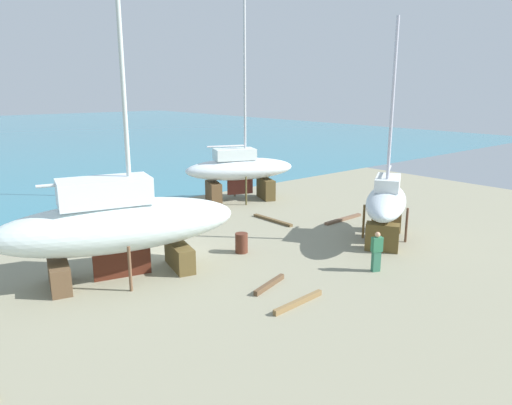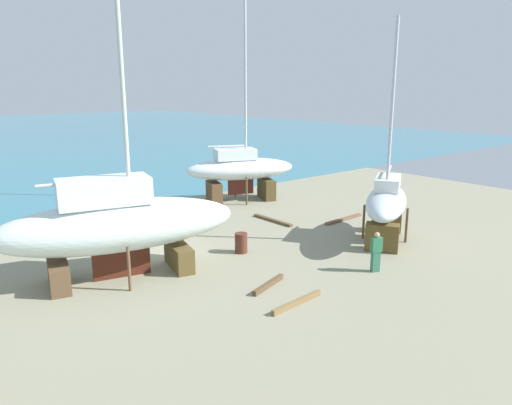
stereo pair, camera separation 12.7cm
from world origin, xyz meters
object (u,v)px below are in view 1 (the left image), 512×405
sailboat_large_starboard (386,203)px  sailboat_small_center (240,170)px  worker (377,251)px  sailboat_far_slipway (119,224)px  barrel_tipped_left (242,243)px  barrel_ochre (203,220)px

sailboat_large_starboard → sailboat_small_center: size_ratio=0.78×
worker → sailboat_small_center: bearing=-172.4°
sailboat_large_starboard → sailboat_far_slipway: 12.66m
sailboat_large_starboard → barrel_tipped_left: size_ratio=11.44×
sailboat_small_center → barrel_tipped_left: bearing=-106.1°
barrel_ochre → worker: bearing=-79.1°
sailboat_large_starboard → sailboat_small_center: sailboat_small_center is taller
sailboat_far_slipway → worker: 10.37m
sailboat_far_slipway → barrel_tipped_left: size_ratio=15.27×
barrel_ochre → sailboat_small_center: bearing=34.5°
barrel_ochre → sailboat_large_starboard: bearing=-53.1°
barrel_tipped_left → sailboat_large_starboard: bearing=-25.1°
sailboat_small_center → sailboat_far_slipway: (-11.80, -7.48, 0.11)m
barrel_tipped_left → barrel_ochre: size_ratio=1.05×
sailboat_small_center → worker: sailboat_small_center is taller
sailboat_far_slipway → sailboat_small_center: bearing=45.9°
barrel_tipped_left → sailboat_small_center: bearing=52.4°
sailboat_small_center → barrel_tipped_left: size_ratio=14.66×
worker → barrel_ochre: bearing=-146.9°
barrel_tipped_left → barrel_ochre: barrel_tipped_left is taller
sailboat_small_center → barrel_tipped_left: 10.49m
sailboat_far_slipway → barrel_tipped_left: sailboat_far_slipway is taller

